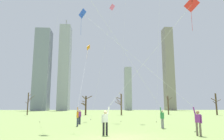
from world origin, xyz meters
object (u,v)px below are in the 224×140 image
at_px(kite_flyer_foreground_left_orange, 80,101).
at_px(distant_kite_low_near_trees_pink, 111,16).
at_px(kite_flyer_far_back_purple, 139,81).
at_px(bare_tree_left_of_center, 216,104).
at_px(bare_tree_rightmost, 168,104).
at_px(kite_flyer_midfield_right_blue, 167,93).
at_px(bare_tree_far_right_edge, 121,104).
at_px(bystander_strolling_midfield, 80,116).
at_px(bare_tree_right_of_center, 28,103).
at_px(bare_tree_center, 86,104).
at_px(kite_flyer_midfield_center_red, 120,102).

bearing_deg(kite_flyer_foreground_left_orange, distant_kite_low_near_trees_pink, 66.91).
height_order(kite_flyer_far_back_purple, bare_tree_left_of_center, kite_flyer_far_back_purple).
xyz_separation_m(bare_tree_left_of_center, bare_tree_rightmost, (-11.33, 4.06, -0.09)).
xyz_separation_m(kite_flyer_foreground_left_orange, kite_flyer_midfield_right_blue, (6.99, -8.58, 0.37)).
bearing_deg(bare_tree_far_right_edge, bystander_strolling_midfield, -104.56).
bearing_deg(distant_kite_low_near_trees_pink, kite_flyer_midfield_right_blue, -79.85).
xyz_separation_m(kite_flyer_far_back_purple, distant_kite_low_near_trees_pink, (-1.75, 14.29, 12.53)).
xyz_separation_m(distant_kite_low_near_trees_pink, bare_tree_right_of_center, (-20.09, 24.90, -13.51)).
relative_size(bare_tree_center, bare_tree_rightmost, 0.93).
relative_size(kite_flyer_foreground_left_orange, bare_tree_right_of_center, 2.02).
bearing_deg(bare_tree_far_right_edge, kite_flyer_midfield_center_red, -96.02).
bearing_deg(kite_flyer_foreground_left_orange, bare_tree_rightmost, 58.63).
height_order(bystander_strolling_midfield, bare_tree_rightmost, bare_tree_rightmost).
bearing_deg(distant_kite_low_near_trees_pink, bare_tree_center, 102.13).
distance_m(kite_flyer_far_back_purple, kite_flyer_midfield_center_red, 4.81).
height_order(distant_kite_low_near_trees_pink, bare_tree_right_of_center, distant_kite_low_near_trees_pink).
bearing_deg(bare_tree_center, bystander_strolling_midfield, -87.86).
bearing_deg(kite_flyer_midfield_center_red, bare_tree_center, 96.45).
bearing_deg(kite_flyer_midfield_center_red, kite_flyer_foreground_left_orange, 110.70).
xyz_separation_m(distant_kite_low_near_trees_pink, bare_tree_rightmost, (17.26, 25.60, -13.83)).
xyz_separation_m(kite_flyer_far_back_purple, bare_tree_far_right_edge, (2.19, 37.04, -1.21)).
height_order(bystander_strolling_midfield, bare_tree_far_right_edge, bare_tree_far_right_edge).
height_order(bystander_strolling_midfield, distant_kite_low_near_trees_pink, distant_kite_low_near_trees_pink).
bearing_deg(kite_flyer_far_back_purple, bare_tree_right_of_center, 119.13).
height_order(bare_tree_far_right_edge, bare_tree_right_of_center, bare_tree_far_right_edge).
height_order(kite_flyer_midfield_right_blue, bare_tree_right_of_center, kite_flyer_midfield_right_blue).
xyz_separation_m(kite_flyer_far_back_purple, bare_tree_center, (-6.88, 38.14, -1.39)).
xyz_separation_m(kite_flyer_foreground_left_orange, distant_kite_low_near_trees_pink, (3.84, 9.00, 14.12)).
height_order(bare_tree_rightmost, bare_tree_right_of_center, bare_tree_right_of_center).
height_order(distant_kite_low_near_trees_pink, bare_tree_center, distant_kite_low_near_trees_pink).
xyz_separation_m(kite_flyer_midfield_center_red, bare_tree_right_of_center, (-19.71, 43.06, 0.91)).
bearing_deg(bare_tree_left_of_center, kite_flyer_midfield_center_red, -126.11).
bearing_deg(bare_tree_rightmost, bystander_strolling_midfield, -122.55).
distance_m(bare_tree_center, bare_tree_rightmost, 22.45).
distance_m(kite_flyer_foreground_left_orange, kite_flyer_far_back_purple, 7.85).
distance_m(kite_flyer_far_back_purple, bare_tree_left_of_center, 44.78).
bearing_deg(kite_flyer_foreground_left_orange, kite_flyer_midfield_right_blue, -50.85).
height_order(kite_flyer_midfield_center_red, distant_kite_low_near_trees_pink, distant_kite_low_near_trees_pink).
bearing_deg(bare_tree_right_of_center, kite_flyer_midfield_right_blue, -61.32).
bearing_deg(bare_tree_far_right_edge, bare_tree_center, 173.07).
distance_m(bystander_strolling_midfield, bare_tree_center, 31.56).
relative_size(distant_kite_low_near_trees_pink, bare_tree_rightmost, 3.47).
height_order(kite_flyer_midfield_center_red, bare_tree_far_right_edge, kite_flyer_midfield_center_red).
distance_m(bare_tree_center, bare_tree_far_right_edge, 9.14).
bearing_deg(kite_flyer_foreground_left_orange, bare_tree_right_of_center, 115.61).
relative_size(kite_flyer_midfield_right_blue, bystander_strolling_midfield, 7.17).
relative_size(kite_flyer_far_back_purple, bare_tree_far_right_edge, 3.30).
height_order(kite_flyer_far_back_purple, bystander_strolling_midfield, kite_flyer_far_back_purple).
relative_size(kite_flyer_midfield_center_red, bare_tree_left_of_center, 1.76).
xyz_separation_m(kite_flyer_midfield_right_blue, distant_kite_low_near_trees_pink, (-3.15, 17.58, 13.76)).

